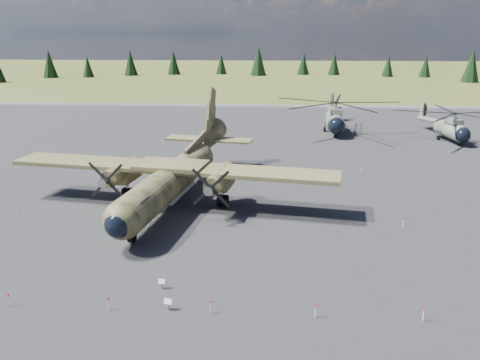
{
  "coord_description": "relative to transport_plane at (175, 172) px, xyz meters",
  "views": [
    {
      "loc": [
        5.15,
        -36.81,
        15.49
      ],
      "look_at": [
        2.72,
        2.0,
        3.27
      ],
      "focal_mm": 35.0,
      "sensor_mm": 36.0,
      "label": 1
    }
  ],
  "objects": [
    {
      "name": "helicopter_mid",
      "position": [
        35.84,
        28.22,
        0.21
      ],
      "size": [
        19.54,
        21.57,
        4.43
      ],
      "rotation": [
        0.0,
        0.0,
        0.13
      ],
      "color": "gray",
      "rests_on": "ground"
    },
    {
      "name": "ground",
      "position": [
        3.64,
        -5.33,
        -2.93
      ],
      "size": [
        500.0,
        500.0,
        0.0
      ],
      "primitive_type": "plane",
      "color": "brown",
      "rests_on": "ground"
    },
    {
      "name": "treeline",
      "position": [
        3.1,
        -6.71,
        1.88
      ],
      "size": [
        311.09,
        313.28,
        10.9
      ],
      "color": "black",
      "rests_on": "ground"
    },
    {
      "name": "info_placard_left",
      "position": [
        2.19,
        -16.24,
        -2.48
      ],
      "size": [
        0.44,
        0.23,
        0.67
      ],
      "rotation": [
        0.0,
        0.0,
        -0.12
      ],
      "color": "gray",
      "rests_on": "ground"
    },
    {
      "name": "helicopter_near",
      "position": [
        19.37,
        33.17,
        0.77
      ],
      "size": [
        21.74,
        24.78,
        5.21
      ],
      "rotation": [
        0.0,
        0.0,
        -0.06
      ],
      "color": "gray",
      "rests_on": "ground"
    },
    {
      "name": "barrier_fence",
      "position": [
        3.17,
        -5.41,
        -2.42
      ],
      "size": [
        33.12,
        29.62,
        0.85
      ],
      "color": "white",
      "rests_on": "ground"
    },
    {
      "name": "info_placard_right",
      "position": [
        3.1,
        -18.57,
        -2.44
      ],
      "size": [
        0.5,
        0.29,
        0.74
      ],
      "rotation": [
        0.0,
        0.0,
        -0.22
      ],
      "color": "gray",
      "rests_on": "ground"
    },
    {
      "name": "transport_plane",
      "position": [
        0.0,
        0.0,
        0.0
      ],
      "size": [
        30.96,
        27.9,
        10.19
      ],
      "rotation": [
        0.0,
        0.0,
        -0.16
      ],
      "color": "#363C20",
      "rests_on": "ground"
    },
    {
      "name": "apron",
      "position": [
        3.64,
        4.67,
        -2.93
      ],
      "size": [
        120.0,
        120.0,
        0.04
      ],
      "primitive_type": "cube",
      "color": "#5A595E",
      "rests_on": "ground"
    }
  ]
}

